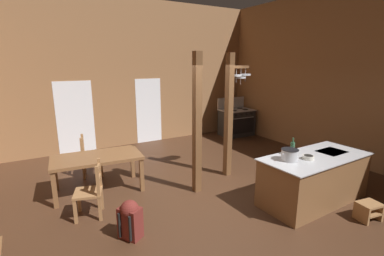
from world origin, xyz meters
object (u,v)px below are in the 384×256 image
at_px(kitchen_island, 314,179).
at_px(dining_table, 97,160).
at_px(mixing_bowl_on_counter, 308,157).
at_px(ladderback_chair_by_post, 91,191).
at_px(stove_range, 236,122).
at_px(ladderback_chair_near_window, 90,157).
at_px(backpack, 130,218).
at_px(bottle_tall_on_counter, 292,148).
at_px(stockpot_on_counter, 290,155).
at_px(step_stool, 369,210).

xyz_separation_m(kitchen_island, dining_table, (-3.38, 2.46, 0.20)).
relative_size(kitchen_island, dining_table, 1.23).
bearing_deg(mixing_bowl_on_counter, ladderback_chair_by_post, 154.94).
xyz_separation_m(stove_range, dining_table, (-5.22, -2.07, 0.17)).
distance_m(ladderback_chair_near_window, backpack, 2.74).
height_order(stove_range, ladderback_chair_near_window, stove_range).
distance_m(backpack, mixing_bowl_on_counter, 3.16).
height_order(ladderback_chair_near_window, bottle_tall_on_counter, bottle_tall_on_counter).
xyz_separation_m(backpack, mixing_bowl_on_counter, (3.02, -0.67, 0.61)).
relative_size(mixing_bowl_on_counter, bottle_tall_on_counter, 0.59).
height_order(dining_table, ladderback_chair_near_window, ladderback_chair_near_window).
xyz_separation_m(stove_range, ladderback_chair_near_window, (-5.22, -1.17, -0.03)).
bearing_deg(dining_table, stove_range, 21.66).
bearing_deg(bottle_tall_on_counter, mixing_bowl_on_counter, -77.91).
distance_m(ladderback_chair_by_post, stockpot_on_counter, 3.43).
height_order(dining_table, bottle_tall_on_counter, bottle_tall_on_counter).
bearing_deg(step_stool, stockpot_on_counter, 131.85).
relative_size(ladderback_chair_near_window, ladderback_chair_by_post, 1.00).
xyz_separation_m(ladderback_chair_by_post, stockpot_on_counter, (3.05, -1.46, 0.54)).
bearing_deg(stove_range, mixing_bowl_on_counter, -114.95).
bearing_deg(ladderback_chair_near_window, stove_range, 12.66).
bearing_deg(step_stool, ladderback_chair_near_window, 130.33).
distance_m(step_stool, ladderback_chair_by_post, 4.62).
xyz_separation_m(stockpot_on_counter, mixing_bowl_on_counter, (0.34, -0.12, -0.07)).
height_order(kitchen_island, bottle_tall_on_counter, bottle_tall_on_counter).
bearing_deg(stockpot_on_counter, dining_table, 139.08).
xyz_separation_m(step_stool, stockpot_on_counter, (-0.87, 0.97, 0.82)).
bearing_deg(ladderback_chair_by_post, mixing_bowl_on_counter, -25.06).
xyz_separation_m(kitchen_island, mixing_bowl_on_counter, (-0.29, -0.05, 0.48)).
bearing_deg(step_stool, stove_range, 73.52).
height_order(ladderback_chair_by_post, mixing_bowl_on_counter, mixing_bowl_on_counter).
height_order(stove_range, step_stool, stove_range).
bearing_deg(kitchen_island, stove_range, 67.88).
distance_m(stove_range, ladderback_chair_by_post, 6.28).
bearing_deg(ladderback_chair_near_window, dining_table, -90.40).
distance_m(stove_range, ladderback_chair_near_window, 5.35).
xyz_separation_m(stove_range, mixing_bowl_on_counter, (-2.13, -4.58, 0.45)).
bearing_deg(stockpot_on_counter, stove_range, 61.00).
distance_m(kitchen_island, bottle_tall_on_counter, 0.72).
relative_size(step_stool, bottle_tall_on_counter, 1.24).
distance_m(kitchen_island, dining_table, 4.19).
bearing_deg(step_stool, mixing_bowl_on_counter, 122.03).
bearing_deg(backpack, kitchen_island, -10.69).
bearing_deg(mixing_bowl_on_counter, stove_range, 65.05).
bearing_deg(ladderback_chair_near_window, bottle_tall_on_counter, -45.85).
bearing_deg(step_stool, ladderback_chair_by_post, 148.21).
height_order(dining_table, mixing_bowl_on_counter, mixing_bowl_on_counter).
xyz_separation_m(kitchen_island, ladderback_chair_near_window, (-3.37, 3.36, 0.01)).
bearing_deg(bottle_tall_on_counter, stockpot_on_counter, -147.31).
height_order(stove_range, dining_table, stove_range).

